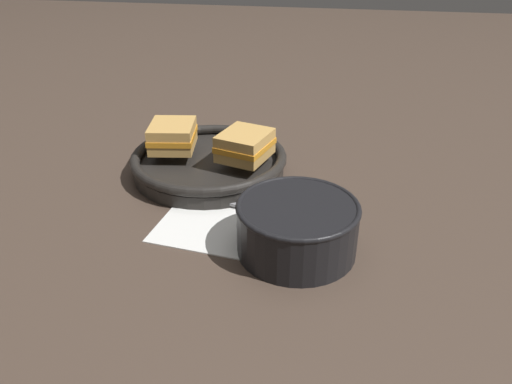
% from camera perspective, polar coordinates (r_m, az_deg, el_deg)
% --- Properties ---
extents(ground_plane, '(4.00, 4.00, 0.00)m').
position_cam_1_polar(ground_plane, '(0.80, -1.42, -2.10)').
color(ground_plane, '#47382D').
extents(napkin, '(0.28, 0.25, 0.00)m').
position_cam_1_polar(napkin, '(0.78, -0.77, -2.85)').
color(napkin, white).
rests_on(napkin, ground_plane).
extents(soup_bowl, '(0.17, 0.17, 0.08)m').
position_cam_1_polar(soup_bowl, '(0.69, 4.74, -3.75)').
color(soup_bowl, black).
rests_on(soup_bowl, ground_plane).
extents(spoon, '(0.16, 0.06, 0.01)m').
position_cam_1_polar(spoon, '(0.78, 2.03, -2.48)').
color(spoon, '#9E9EA3').
rests_on(spoon, napkin).
extents(skillet, '(0.28, 0.28, 0.04)m').
position_cam_1_polar(skillet, '(0.91, -5.38, 3.38)').
color(skillet, black).
rests_on(skillet, ground_plane).
extents(sandwich_near_left, '(0.10, 0.11, 0.05)m').
position_cam_1_polar(sandwich_near_left, '(0.87, -1.27, 5.38)').
color(sandwich_near_left, tan).
rests_on(sandwich_near_left, skillet).
extents(sandwich_near_right, '(0.09, 0.10, 0.05)m').
position_cam_1_polar(sandwich_near_right, '(0.92, -9.51, 6.36)').
color(sandwich_near_right, tan).
rests_on(sandwich_near_right, skillet).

